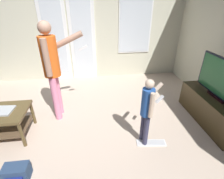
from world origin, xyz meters
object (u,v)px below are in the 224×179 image
at_px(person_adult, 52,65).
at_px(laptop_closed, 1,111).
at_px(person_child, 147,108).
at_px(backpack, 17,173).
at_px(flat_screen_tv, 222,80).
at_px(tv_stand, 212,110).
at_px(loose_keyboard, 151,143).

distance_m(person_adult, laptop_closed, 1.01).
height_order(person_child, laptop_closed, person_child).
bearing_deg(backpack, laptop_closed, 116.82).
height_order(flat_screen_tv, laptop_closed, flat_screen_tv).
distance_m(tv_stand, laptop_closed, 3.40).
bearing_deg(tv_stand, loose_keyboard, -161.91).
bearing_deg(person_adult, backpack, -104.95).
bearing_deg(backpack, flat_screen_tv, 13.93).
bearing_deg(tv_stand, laptop_closed, 178.90).
bearing_deg(person_adult, loose_keyboard, -31.45).
relative_size(person_child, laptop_closed, 3.25).
xyz_separation_m(backpack, loose_keyboard, (1.79, 0.35, -0.09)).
bearing_deg(laptop_closed, loose_keyboard, -7.09).
height_order(flat_screen_tv, person_child, flat_screen_tv).
height_order(flat_screen_tv, backpack, flat_screen_tv).
xyz_separation_m(flat_screen_tv, backpack, (-2.99, -0.74, -0.71)).
xyz_separation_m(person_child, loose_keyboard, (0.11, -0.05, -0.62)).
bearing_deg(person_child, flat_screen_tv, 14.77).
relative_size(flat_screen_tv, person_child, 1.02).
relative_size(flat_screen_tv, laptop_closed, 3.33).
bearing_deg(tv_stand, person_adult, 169.33).
bearing_deg(laptop_closed, person_adult, 35.27).
relative_size(person_child, backpack, 3.64).
height_order(backpack, laptop_closed, laptop_closed).
xyz_separation_m(flat_screen_tv, person_child, (-1.30, -0.34, -0.18)).
bearing_deg(backpack, person_adult, 75.05).
bearing_deg(person_child, tv_stand, 14.60).
distance_m(flat_screen_tv, person_child, 1.36).
bearing_deg(tv_stand, backpack, -166.14).
distance_m(loose_keyboard, laptop_closed, 2.29).
xyz_separation_m(person_adult, person_child, (1.35, -0.84, -0.37)).
height_order(tv_stand, laptop_closed, laptop_closed).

